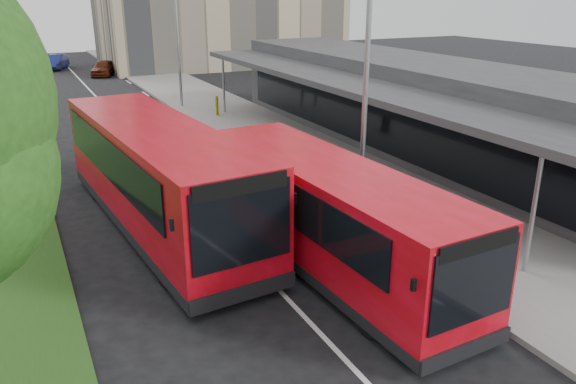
# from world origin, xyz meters

# --- Properties ---
(ground) EXTENTS (120.00, 120.00, 0.00)m
(ground) POSITION_xyz_m (0.00, 0.00, 0.00)
(ground) COLOR black
(ground) RESTS_ON ground
(pavement) EXTENTS (5.00, 80.00, 0.15)m
(pavement) POSITION_xyz_m (6.00, 20.00, 0.07)
(pavement) COLOR gray
(pavement) RESTS_ON ground
(lane_centre_line) EXTENTS (0.12, 70.00, 0.01)m
(lane_centre_line) POSITION_xyz_m (0.00, 15.00, 0.01)
(lane_centre_line) COLOR silver
(lane_centre_line) RESTS_ON ground
(kerb_dashes) EXTENTS (0.12, 56.00, 0.01)m
(kerb_dashes) POSITION_xyz_m (3.30, 19.00, 0.01)
(kerb_dashes) COLOR silver
(kerb_dashes) RESTS_ON ground
(station_building) EXTENTS (7.70, 26.00, 4.00)m
(station_building) POSITION_xyz_m (10.86, 8.00, 2.04)
(station_building) COLOR #2C2C2F
(station_building) RESTS_ON ground
(lamp_post_near) EXTENTS (1.44, 0.28, 8.00)m
(lamp_post_near) POSITION_xyz_m (4.12, 2.00, 4.72)
(lamp_post_near) COLOR #97999F
(lamp_post_near) RESTS_ON pavement
(lamp_post_far) EXTENTS (1.44, 0.28, 8.00)m
(lamp_post_far) POSITION_xyz_m (4.12, 22.00, 4.72)
(lamp_post_far) COLOR #97999F
(lamp_post_far) RESTS_ON pavement
(bus_main) EXTENTS (2.98, 9.92, 2.77)m
(bus_main) POSITION_xyz_m (1.73, -0.26, 1.42)
(bus_main) COLOR red
(bus_main) RESTS_ON ground
(bus_second) EXTENTS (3.81, 11.45, 3.19)m
(bus_second) POSITION_xyz_m (-1.56, 4.25, 1.64)
(bus_second) COLOR red
(bus_second) RESTS_ON ground
(litter_bin) EXTENTS (0.52, 0.52, 0.82)m
(litter_bin) POSITION_xyz_m (5.41, 10.84, 0.56)
(litter_bin) COLOR #3B2A18
(litter_bin) RESTS_ON pavement
(bollard) EXTENTS (0.19, 0.19, 1.07)m
(bollard) POSITION_xyz_m (5.24, 18.43, 0.68)
(bollard) COLOR yellow
(bollard) RESTS_ON pavement
(car_near) EXTENTS (2.90, 4.17, 1.32)m
(car_near) POSITION_xyz_m (2.17, 38.49, 0.66)
(car_near) COLOR #511B0B
(car_near) RESTS_ON ground
(car_far) EXTENTS (2.64, 4.18, 1.30)m
(car_far) POSITION_xyz_m (-1.05, 44.89, 0.65)
(car_far) COLOR navy
(car_far) RESTS_ON ground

